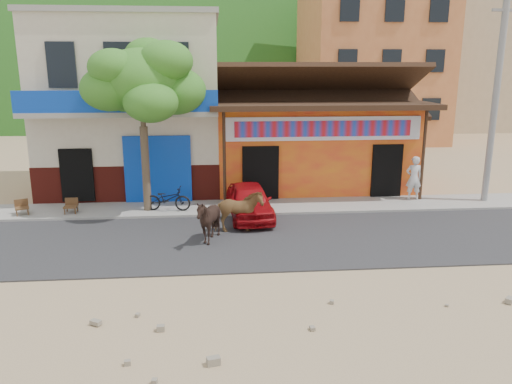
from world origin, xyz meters
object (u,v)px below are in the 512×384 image
utility_pole (496,95)px  red_car (249,201)px  tree (143,127)px  scooter (168,199)px  cafe_chair_right (70,200)px  pedestrian (414,178)px  cow_dark (208,220)px  cafe_chair_left (21,201)px  cow_tan (238,212)px

utility_pole → red_car: size_ratio=2.28×
tree → utility_pole: (12.80, 0.20, 1.00)m
red_car → scooter: (-2.87, 0.85, -0.08)m
tree → cafe_chair_right: (-2.65, -0.18, -2.52)m
utility_pole → pedestrian: bearing=172.1°
scooter → pedestrian: bearing=-77.0°
tree → utility_pole: bearing=0.9°
tree → pedestrian: 10.33m
cow_dark → cafe_chair_right: (-4.86, 3.25, -0.13)m
red_car → cafe_chair_left: (-7.90, 0.77, -0.03)m
cafe_chair_left → pedestrian: bearing=-19.0°
tree → cafe_chair_right: size_ratio=6.29×
utility_pole → tree: bearing=-179.1°
tree → scooter: size_ratio=3.64×
scooter → cow_tan: bearing=-126.4°
utility_pole → cow_dark: bearing=-161.1°
utility_pole → cafe_chair_left: utility_pole is taller
red_car → cafe_chair_left: size_ratio=3.63×
tree → scooter: bearing=-11.9°
scooter → cafe_chair_left: size_ratio=1.71×
utility_pole → cow_tan: (-9.68, -2.73, -3.41)m
cow_dark → pedestrian: 8.84m
cafe_chair_left → scooter: bearing=-21.4°
cow_dark → scooter: bearing=176.3°
cow_tan → pedestrian: bearing=-69.4°
utility_pole → cafe_chair_right: 15.85m
red_car → cafe_chair_right: size_ratio=3.68×
cow_tan → cow_dark: size_ratio=1.15×
tree → scooter: (0.73, -0.15, -2.57)m
pedestrian → cafe_chair_right: pedestrian is taller
tree → cafe_chair_right: bearing=-176.0°
tree → cow_dark: 4.73m
tree → red_car: size_ratio=1.71×
red_car → scooter: red_car is taller
pedestrian → cow_tan: bearing=26.7°
tree → pedestrian: bearing=3.3°
utility_pole → pedestrian: 4.17m
cow_dark → red_car: cow_dark is taller
cow_tan → cafe_chair_left: 7.77m
tree → cafe_chair_left: tree is taller
cafe_chair_right → cow_dark: bearing=-36.2°
tree → cow_dark: tree is taller
scooter → cafe_chair_right: (-3.38, -0.03, 0.04)m
tree → cow_tan: (3.12, -2.53, -2.41)m
tree → pedestrian: (10.08, 0.58, -2.15)m
scooter → pedestrian: (9.36, 0.73, 0.42)m
cow_dark → pedestrian: size_ratio=0.81×
cow_tan → cafe_chair_right: cow_tan is taller
cow_dark → cafe_chair_left: bearing=-144.2°
cafe_chair_left → cafe_chair_right: cafe_chair_left is taller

